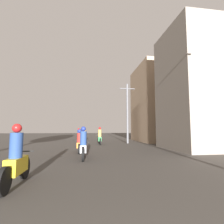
{
  "coord_description": "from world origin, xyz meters",
  "views": [
    {
      "loc": [
        0.1,
        0.31,
        1.5
      ],
      "look_at": [
        2.82,
        18.1,
        3.21
      ],
      "focal_mm": 28.0,
      "sensor_mm": 36.0,
      "label": 1
    }
  ],
  "objects_px": {
    "motorcycle_orange": "(79,143)",
    "motorcycle_black": "(84,136)",
    "motorcycle_yellow": "(16,161)",
    "utility_pole_far": "(127,112)",
    "motorcycle_green": "(100,137)",
    "building_right_far": "(158,104)",
    "building_right_near": "(199,89)",
    "motorcycle_blue": "(78,135)",
    "motorcycle_silver": "(83,146)"
  },
  "relations": [
    {
      "from": "motorcycle_silver",
      "to": "building_right_near",
      "type": "xyz_separation_m",
      "value": [
        8.51,
        2.85,
        3.84
      ]
    },
    {
      "from": "motorcycle_silver",
      "to": "building_right_far",
      "type": "height_order",
      "value": "building_right_far"
    },
    {
      "from": "motorcycle_blue",
      "to": "building_right_near",
      "type": "distance_m",
      "value": 15.61
    },
    {
      "from": "motorcycle_yellow",
      "to": "building_right_far",
      "type": "relative_size",
      "value": 0.22
    },
    {
      "from": "motorcycle_yellow",
      "to": "building_right_far",
      "type": "bearing_deg",
      "value": 56.25
    },
    {
      "from": "utility_pole_far",
      "to": "motorcycle_black",
      "type": "bearing_deg",
      "value": 142.32
    },
    {
      "from": "building_right_near",
      "to": "motorcycle_green",
      "type": "bearing_deg",
      "value": 144.6
    },
    {
      "from": "motorcycle_silver",
      "to": "building_right_far",
      "type": "distance_m",
      "value": 14.49
    },
    {
      "from": "building_right_far",
      "to": "building_right_near",
      "type": "bearing_deg",
      "value": -91.39
    },
    {
      "from": "motorcycle_black",
      "to": "building_right_near",
      "type": "height_order",
      "value": "building_right_near"
    },
    {
      "from": "motorcycle_green",
      "to": "utility_pole_far",
      "type": "distance_m",
      "value": 4.02
    },
    {
      "from": "motorcycle_yellow",
      "to": "motorcycle_silver",
      "type": "relative_size",
      "value": 1.02
    },
    {
      "from": "motorcycle_silver",
      "to": "building_right_near",
      "type": "distance_m",
      "value": 9.77
    },
    {
      "from": "motorcycle_green",
      "to": "building_right_far",
      "type": "height_order",
      "value": "building_right_far"
    },
    {
      "from": "motorcycle_yellow",
      "to": "motorcycle_black",
      "type": "xyz_separation_m",
      "value": [
        1.68,
        16.01,
        -0.02
      ]
    },
    {
      "from": "motorcycle_yellow",
      "to": "motorcycle_blue",
      "type": "bearing_deg",
      "value": 88.61
    },
    {
      "from": "motorcycle_blue",
      "to": "utility_pole_far",
      "type": "xyz_separation_m",
      "value": [
        5.19,
        -6.04,
        2.63
      ]
    },
    {
      "from": "motorcycle_silver",
      "to": "building_right_near",
      "type": "bearing_deg",
      "value": 27.53
    },
    {
      "from": "motorcycle_black",
      "to": "utility_pole_far",
      "type": "bearing_deg",
      "value": -45.37
    },
    {
      "from": "motorcycle_blue",
      "to": "motorcycle_orange",
      "type": "bearing_deg",
      "value": -78.39
    },
    {
      "from": "motorcycle_black",
      "to": "building_right_far",
      "type": "relative_size",
      "value": 0.23
    },
    {
      "from": "motorcycle_yellow",
      "to": "utility_pole_far",
      "type": "xyz_separation_m",
      "value": [
        6.09,
        12.6,
        2.6
      ]
    },
    {
      "from": "motorcycle_green",
      "to": "utility_pole_far",
      "type": "bearing_deg",
      "value": 25.25
    },
    {
      "from": "building_right_near",
      "to": "motorcycle_blue",
      "type": "bearing_deg",
      "value": 127.97
    },
    {
      "from": "motorcycle_black",
      "to": "building_right_far",
      "type": "height_order",
      "value": "building_right_far"
    },
    {
      "from": "motorcycle_orange",
      "to": "motorcycle_blue",
      "type": "height_order",
      "value": "motorcycle_blue"
    },
    {
      "from": "motorcycle_orange",
      "to": "motorcycle_blue",
      "type": "distance_m",
      "value": 12.31
    },
    {
      "from": "motorcycle_yellow",
      "to": "motorcycle_green",
      "type": "distance_m",
      "value": 12.15
    },
    {
      "from": "motorcycle_orange",
      "to": "building_right_near",
      "type": "distance_m",
      "value": 9.61
    },
    {
      "from": "motorcycle_black",
      "to": "motorcycle_blue",
      "type": "distance_m",
      "value": 2.75
    },
    {
      "from": "motorcycle_orange",
      "to": "motorcycle_black",
      "type": "distance_m",
      "value": 9.67
    },
    {
      "from": "motorcycle_silver",
      "to": "utility_pole_far",
      "type": "height_order",
      "value": "utility_pole_far"
    },
    {
      "from": "building_right_far",
      "to": "utility_pole_far",
      "type": "bearing_deg",
      "value": -153.04
    },
    {
      "from": "utility_pole_far",
      "to": "building_right_far",
      "type": "bearing_deg",
      "value": 26.96
    },
    {
      "from": "utility_pole_far",
      "to": "building_right_near",
      "type": "bearing_deg",
      "value": -55.04
    },
    {
      "from": "motorcycle_green",
      "to": "building_right_near",
      "type": "distance_m",
      "value": 9.47
    },
    {
      "from": "motorcycle_yellow",
      "to": "motorcycle_silver",
      "type": "bearing_deg",
      "value": 67.71
    },
    {
      "from": "motorcycle_orange",
      "to": "motorcycle_green",
      "type": "relative_size",
      "value": 0.99
    },
    {
      "from": "motorcycle_silver",
      "to": "motorcycle_green",
      "type": "distance_m",
      "value": 8.0
    },
    {
      "from": "motorcycle_orange",
      "to": "utility_pole_far",
      "type": "height_order",
      "value": "utility_pole_far"
    },
    {
      "from": "motorcycle_blue",
      "to": "building_right_far",
      "type": "bearing_deg",
      "value": -12.88
    },
    {
      "from": "motorcycle_blue",
      "to": "utility_pole_far",
      "type": "distance_m",
      "value": 8.39
    },
    {
      "from": "motorcycle_yellow",
      "to": "motorcycle_orange",
      "type": "xyz_separation_m",
      "value": [
        1.42,
        6.34,
        -0.06
      ]
    },
    {
      "from": "motorcycle_silver",
      "to": "motorcycle_orange",
      "type": "bearing_deg",
      "value": 105.2
    },
    {
      "from": "motorcycle_black",
      "to": "building_right_near",
      "type": "bearing_deg",
      "value": -55.15
    },
    {
      "from": "building_right_near",
      "to": "utility_pole_far",
      "type": "distance_m",
      "value": 7.28
    },
    {
      "from": "motorcycle_orange",
      "to": "building_right_near",
      "type": "height_order",
      "value": "building_right_near"
    },
    {
      "from": "building_right_near",
      "to": "motorcycle_silver",
      "type": "bearing_deg",
      "value": -161.5
    },
    {
      "from": "motorcycle_silver",
      "to": "motorcycle_orange",
      "type": "height_order",
      "value": "motorcycle_silver"
    },
    {
      "from": "motorcycle_green",
      "to": "motorcycle_silver",
      "type": "bearing_deg",
      "value": -91.62
    }
  ]
}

